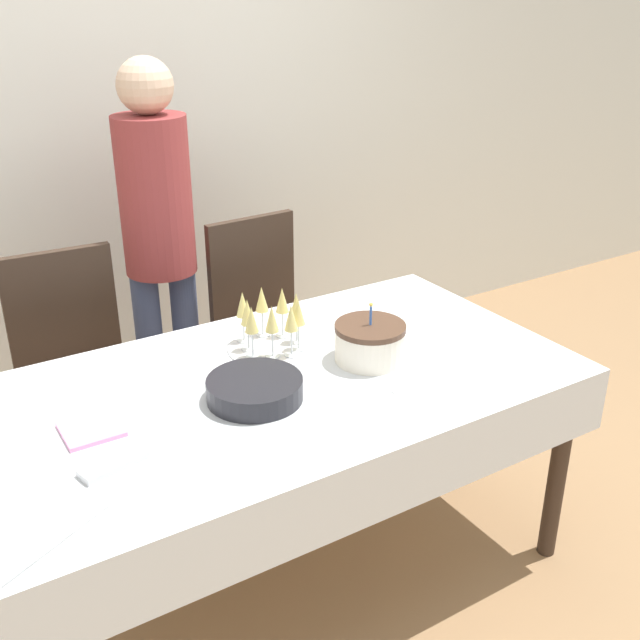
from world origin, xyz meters
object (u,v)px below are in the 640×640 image
birthday_cake (370,342)px  champagne_tray (272,321)px  plate_stack_main (255,389)px  dining_chair_far_left (76,370)px  person_standing (158,227)px  dining_chair_far_right (267,323)px

birthday_cake → champagne_tray: 0.32m
champagne_tray → plate_stack_main: champagne_tray is taller
dining_chair_far_left → person_standing: (0.42, 0.17, 0.44)m
dining_chair_far_left → champagne_tray: dining_chair_far_left is taller
champagne_tray → person_standing: 0.80m
dining_chair_far_left → birthday_cake: (0.72, -0.85, 0.28)m
dining_chair_far_left → person_standing: size_ratio=0.60×
dining_chair_far_left → birthday_cake: size_ratio=4.25×
birthday_cake → person_standing: size_ratio=0.14×
dining_chair_far_right → birthday_cake: dining_chair_far_right is taller
champagne_tray → plate_stack_main: size_ratio=1.04×
champagne_tray → plate_stack_main: bearing=-127.3°
person_standing → dining_chair_far_left: bearing=-158.0°
dining_chair_far_right → champagne_tray: dining_chair_far_right is taller
dining_chair_far_right → person_standing: size_ratio=0.60×
champagne_tray → person_standing: size_ratio=0.18×
person_standing → dining_chair_far_right: bearing=-24.6°
dining_chair_far_right → plate_stack_main: dining_chair_far_right is taller
dining_chair_far_left → birthday_cake: bearing=-49.6°
dining_chair_far_left → plate_stack_main: size_ratio=3.43×
birthday_cake → plate_stack_main: 0.42m
dining_chair_far_right → person_standing: (-0.37, 0.17, 0.44)m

